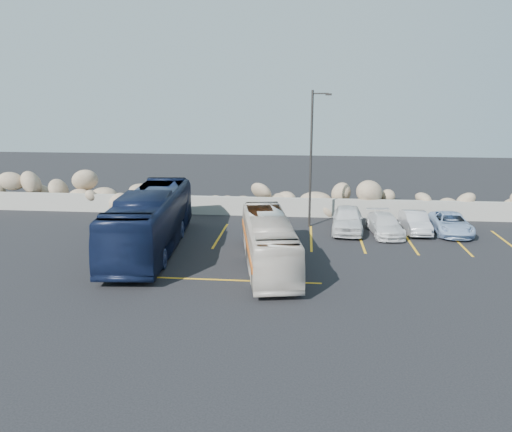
# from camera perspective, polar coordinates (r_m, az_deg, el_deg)

# --- Properties ---
(ground) EXTENTS (90.00, 90.00, 0.00)m
(ground) POSITION_cam_1_polar(r_m,az_deg,el_deg) (21.33, -0.61, -7.63)
(ground) COLOR black
(ground) RESTS_ON ground
(seawall) EXTENTS (60.00, 0.40, 1.20)m
(seawall) POSITION_cam_1_polar(r_m,az_deg,el_deg) (32.61, 1.71, 1.07)
(seawall) COLOR #98978A
(seawall) RESTS_ON ground
(riprap_pile) EXTENTS (54.00, 2.80, 2.60)m
(riprap_pile) POSITION_cam_1_polar(r_m,az_deg,el_deg) (33.64, 1.86, 2.69)
(riprap_pile) COLOR #9C8166
(riprap_pile) RESTS_ON ground
(parking_lines) EXTENTS (18.16, 9.36, 0.01)m
(parking_lines) POSITION_cam_1_polar(r_m,az_deg,el_deg) (26.59, 10.76, -3.47)
(parking_lines) COLOR gold
(parking_lines) RESTS_ON ground
(lamppost) EXTENTS (1.14, 0.18, 8.00)m
(lamppost) POSITION_cam_1_polar(r_m,az_deg,el_deg) (29.44, 6.41, 6.91)
(lamppost) COLOR #2F2C29
(lamppost) RESTS_ON ground
(vintage_bus) EXTENTS (3.42, 8.68, 2.36)m
(vintage_bus) POSITION_cam_1_polar(r_m,az_deg,el_deg) (22.95, 1.45, -2.96)
(vintage_bus) COLOR beige
(vintage_bus) RESTS_ON ground
(tour_coach) EXTENTS (3.48, 11.19, 3.07)m
(tour_coach) POSITION_cam_1_polar(r_m,az_deg,el_deg) (25.87, -11.96, -0.50)
(tour_coach) COLOR black
(tour_coach) RESTS_ON ground
(car_a) EXTENTS (2.06, 4.43, 1.47)m
(car_a) POSITION_cam_1_polar(r_m,az_deg,el_deg) (29.34, 10.42, -0.34)
(car_a) COLOR silver
(car_a) RESTS_ON ground
(car_b) EXTENTS (1.33, 3.60, 1.18)m
(car_b) POSITION_cam_1_polar(r_m,az_deg,el_deg) (30.19, 17.75, -0.67)
(car_b) COLOR #B9B9BE
(car_b) RESTS_ON ground
(car_c) EXTENTS (1.96, 4.07, 1.14)m
(car_c) POSITION_cam_1_polar(r_m,az_deg,el_deg) (29.22, 14.51, -0.95)
(car_c) COLOR silver
(car_c) RESTS_ON ground
(car_d) EXTENTS (2.07, 4.22, 1.15)m
(car_d) POSITION_cam_1_polar(r_m,az_deg,el_deg) (30.62, 21.39, -0.79)
(car_d) COLOR #98B3D7
(car_d) RESTS_ON ground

